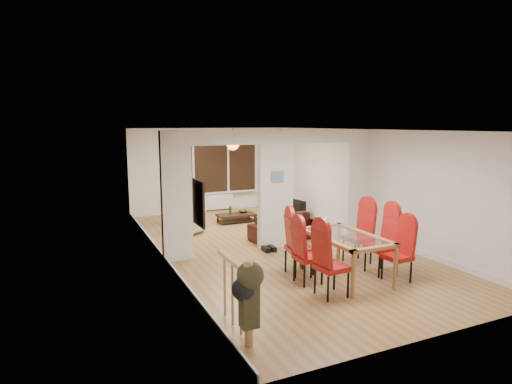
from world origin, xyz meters
TOP-DOWN VIEW (x-y plane):
  - floor at (0.00, 0.00)m, footprint 5.00×9.00m
  - room_walls at (0.00, 0.00)m, footprint 5.00×9.00m
  - divider_wall at (0.00, 0.00)m, footprint 5.00×0.18m
  - bay_window_blinds at (0.00, 4.44)m, footprint 3.00×0.08m
  - radiator at (0.00, 4.40)m, footprint 1.40×0.08m
  - pendant_light at (0.30, 3.30)m, footprint 0.36×0.36m
  - stair_newel at (-2.25, -3.20)m, footprint 0.40×1.20m
  - wall_poster at (-2.47, -2.40)m, footprint 0.04×0.52m
  - pillar_photo at (0.00, -0.10)m, footprint 0.30×0.03m
  - dining_table at (0.25, -2.25)m, footprint 0.95×1.69m
  - dining_chair_la at (-0.43, -2.82)m, footprint 0.49×0.49m
  - dining_chair_lb at (-0.47, -2.17)m, footprint 0.43×0.43m
  - dining_chair_lc at (-0.37, -1.72)m, footprint 0.53×0.53m
  - dining_chair_ra at (0.98, -2.75)m, footprint 0.45×0.45m
  - dining_chair_rb at (0.99, -2.32)m, footprint 0.49×0.49m
  - dining_chair_rc at (0.99, -1.64)m, footprint 0.52×0.52m
  - sofa at (0.64, 0.52)m, footprint 1.94×0.89m
  - armchair at (-1.46, 1.97)m, footprint 0.94×0.94m
  - person at (-1.24, 2.86)m, footprint 0.58×0.38m
  - television at (2.00, 2.68)m, footprint 0.87×0.24m
  - coffee_table at (0.12, 2.62)m, footprint 1.17×0.83m
  - bottle at (-0.08, 2.56)m, footprint 0.06×0.06m
  - bowl at (0.35, 2.70)m, footprint 0.24×0.24m
  - shoes at (-0.26, -0.23)m, footprint 0.25×0.27m

SIDE VIEW (x-z plane):
  - floor at x=0.00m, z-range -0.01..0.01m
  - shoes at x=-0.26m, z-range 0.00..0.10m
  - coffee_table at x=0.12m, z-range 0.00..0.24m
  - television at x=2.00m, z-range 0.00..0.50m
  - bowl at x=0.35m, z-range 0.24..0.30m
  - sofa at x=0.64m, z-range 0.00..0.55m
  - radiator at x=0.00m, z-range 0.05..0.55m
  - armchair at x=-1.46m, z-range 0.00..0.63m
  - bottle at x=-0.08m, z-range 0.24..0.50m
  - dining_table at x=0.25m, z-range 0.00..0.79m
  - dining_chair_ra at x=0.98m, z-range 0.00..1.05m
  - dining_chair_lb at x=-0.47m, z-range 0.00..1.07m
  - stair_newel at x=-2.25m, z-range 0.00..1.10m
  - dining_chair_lc at x=-0.37m, z-range 0.00..1.12m
  - dining_chair_la at x=-0.43m, z-range 0.00..1.14m
  - dining_chair_rc at x=0.99m, z-range 0.00..1.15m
  - dining_chair_rb at x=0.99m, z-range 0.00..1.16m
  - person at x=-1.24m, z-range 0.00..1.58m
  - room_walls at x=0.00m, z-range 0.00..2.60m
  - divider_wall at x=0.00m, z-range 0.00..2.60m
  - bay_window_blinds at x=0.00m, z-range 0.60..2.40m
  - wall_poster at x=-2.47m, z-range 1.27..1.94m
  - pillar_photo at x=0.00m, z-range 1.48..1.73m
  - pendant_light at x=0.30m, z-range 1.97..2.33m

